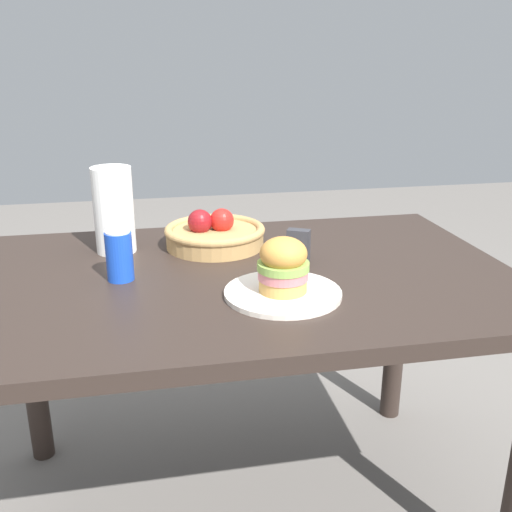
{
  "coord_description": "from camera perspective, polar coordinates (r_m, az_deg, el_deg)",
  "views": [
    {
      "loc": [
        -0.23,
        -1.38,
        1.28
      ],
      "look_at": [
        0.03,
        -0.05,
        0.81
      ],
      "focal_mm": 41.06,
      "sensor_mm": 36.0,
      "label": 1
    }
  ],
  "objects": [
    {
      "name": "napkin_holder",
      "position": [
        1.56,
        4.15,
        1.0
      ],
      "size": [
        0.07,
        0.05,
        0.09
      ],
      "primitive_type": "cube",
      "rotation": [
        0.0,
        0.0,
        -0.48
      ],
      "color": "#333338",
      "rests_on": "dining_table"
    },
    {
      "name": "ground_plane",
      "position": [
        1.9,
        -1.18,
        -23.25
      ],
      "size": [
        8.0,
        8.0,
        0.0
      ],
      "primitive_type": "plane",
      "color": "slate"
    },
    {
      "name": "dining_table",
      "position": [
        1.54,
        -1.35,
        -5.14
      ],
      "size": [
        1.4,
        0.9,
        0.75
      ],
      "color": "#2D231E",
      "rests_on": "ground_plane"
    },
    {
      "name": "fruit_basket",
      "position": [
        1.69,
        -4.06,
        2.17
      ],
      "size": [
        0.29,
        0.29,
        0.11
      ],
      "color": "tan",
      "rests_on": "dining_table"
    },
    {
      "name": "sandwich",
      "position": [
        1.33,
        2.67,
        -0.89
      ],
      "size": [
        0.12,
        0.12,
        0.13
      ],
      "color": "tan",
      "rests_on": "plate"
    },
    {
      "name": "soda_can",
      "position": [
        1.47,
        -13.17,
        0.03
      ],
      "size": [
        0.07,
        0.07,
        0.13
      ],
      "color": "blue",
      "rests_on": "dining_table"
    },
    {
      "name": "paper_towel_roll",
      "position": [
        1.67,
        -13.7,
        4.36
      ],
      "size": [
        0.11,
        0.11,
        0.24
      ],
      "primitive_type": "cylinder",
      "color": "white",
      "rests_on": "dining_table"
    },
    {
      "name": "plate",
      "position": [
        1.36,
        2.63,
        -3.63
      ],
      "size": [
        0.27,
        0.27,
        0.01
      ],
      "primitive_type": "cylinder",
      "color": "silver",
      "rests_on": "dining_table"
    }
  ]
}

